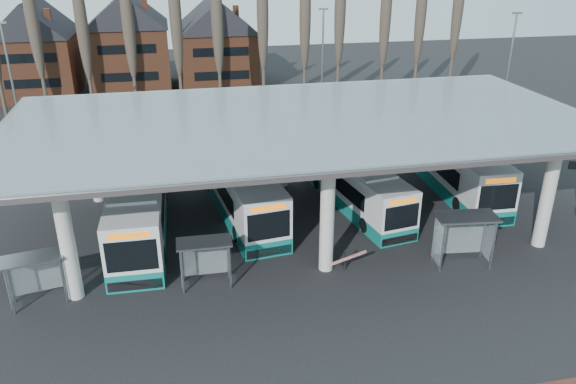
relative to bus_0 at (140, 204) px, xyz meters
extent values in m
plane|color=black|center=(9.18, -8.69, -1.65)|extent=(140.00, 140.00, 0.00)
cylinder|color=beige|center=(-2.82, -6.19, 1.35)|extent=(0.70, 0.70, 6.00)
cylinder|color=beige|center=(-2.82, 4.81, 1.35)|extent=(0.70, 0.70, 6.00)
cylinder|color=beige|center=(9.18, -6.19, 1.35)|extent=(0.70, 0.70, 6.00)
cylinder|color=beige|center=(9.18, 4.81, 1.35)|extent=(0.70, 0.70, 6.00)
cylinder|color=beige|center=(21.18, -6.19, 1.35)|extent=(0.70, 0.70, 6.00)
cylinder|color=beige|center=(21.18, 4.81, 1.35)|extent=(0.70, 0.70, 6.00)
cube|color=gray|center=(9.18, -0.69, 4.60)|extent=(32.00, 16.00, 0.12)
cube|color=silver|center=(9.18, -0.69, 4.67)|extent=(31.50, 15.50, 0.04)
cone|color=#473D33|center=(-8.82, 24.31, 5.60)|extent=(0.36, 0.36, 14.50)
ellipsoid|color=#473D33|center=(-8.82, 24.31, 7.34)|extent=(1.10, 1.10, 11.02)
cone|color=#473D33|center=(-4.82, 24.31, 5.60)|extent=(0.36, 0.36, 14.50)
ellipsoid|color=#473D33|center=(-4.82, 24.31, 7.34)|extent=(1.10, 1.10, 11.02)
cone|color=#473D33|center=(-0.82, 24.31, 5.60)|extent=(0.36, 0.36, 14.50)
ellipsoid|color=#473D33|center=(-0.82, 24.31, 7.34)|extent=(1.10, 1.10, 11.02)
cone|color=#473D33|center=(3.18, 24.31, 5.60)|extent=(0.36, 0.36, 14.50)
ellipsoid|color=#473D33|center=(3.18, 24.31, 7.34)|extent=(1.10, 1.10, 11.02)
cone|color=#473D33|center=(7.18, 24.31, 5.60)|extent=(0.36, 0.36, 14.50)
ellipsoid|color=#473D33|center=(7.18, 24.31, 7.34)|extent=(1.10, 1.10, 11.02)
cone|color=#473D33|center=(11.18, 24.31, 5.60)|extent=(0.36, 0.36, 14.50)
ellipsoid|color=#473D33|center=(11.18, 24.31, 7.34)|extent=(1.10, 1.10, 11.02)
cone|color=#473D33|center=(15.18, 24.31, 5.60)|extent=(0.36, 0.36, 14.50)
ellipsoid|color=#473D33|center=(15.18, 24.31, 7.34)|extent=(1.10, 1.10, 11.02)
cone|color=#473D33|center=(19.18, 24.31, 5.60)|extent=(0.36, 0.36, 14.50)
ellipsoid|color=#473D33|center=(19.18, 24.31, 7.34)|extent=(1.10, 1.10, 11.02)
cone|color=#473D33|center=(23.18, 24.31, 5.60)|extent=(0.36, 0.36, 14.50)
ellipsoid|color=#473D33|center=(23.18, 24.31, 7.34)|extent=(1.10, 1.10, 11.02)
cone|color=#473D33|center=(27.18, 24.31, 5.60)|extent=(0.36, 0.36, 14.50)
ellipsoid|color=#473D33|center=(27.18, 24.31, 7.34)|extent=(1.10, 1.10, 11.02)
cone|color=#473D33|center=(31.18, 24.31, 5.60)|extent=(0.36, 0.36, 14.50)
ellipsoid|color=#473D33|center=(31.18, 24.31, 7.34)|extent=(1.10, 1.10, 11.02)
cube|color=brown|center=(-11.32, 35.31, 1.85)|extent=(8.00, 10.00, 7.00)
cube|color=brown|center=(-1.82, 35.31, 1.85)|extent=(8.00, 10.00, 7.00)
cube|color=brown|center=(7.68, 35.31, 1.85)|extent=(8.00, 10.00, 7.00)
cylinder|color=slate|center=(-8.82, 13.31, 3.35)|extent=(0.16, 0.16, 10.00)
cube|color=slate|center=(-8.82, 13.31, 8.45)|extent=(0.80, 0.15, 0.15)
cylinder|color=slate|center=(15.18, 17.31, 3.35)|extent=(0.16, 0.16, 10.00)
cube|color=slate|center=(15.18, 17.31, 8.45)|extent=(0.80, 0.15, 0.15)
cylinder|color=slate|center=(29.18, 11.31, 3.35)|extent=(0.16, 0.16, 10.00)
cube|color=slate|center=(29.18, 11.31, 8.45)|extent=(0.80, 0.15, 0.15)
cube|color=silver|center=(0.00, -0.08, 0.24)|extent=(2.93, 12.63, 2.93)
cube|color=#0D6A65|center=(0.00, -0.08, -1.18)|extent=(2.95, 12.65, 0.94)
cube|color=silver|center=(0.00, -0.08, 1.76)|extent=(2.56, 7.60, 0.19)
cube|color=black|center=(0.01, 0.44, 0.34)|extent=(2.90, 9.11, 1.15)
cube|color=black|center=(-0.13, -6.35, 0.29)|extent=(2.35, 0.11, 1.57)
cube|color=black|center=(0.13, 6.18, 0.34)|extent=(2.27, 0.11, 1.26)
cube|color=#DC630C|center=(-0.13, -6.35, 1.34)|extent=(1.87, 0.09, 0.31)
cube|color=black|center=(-0.13, -6.34, -1.28)|extent=(2.54, 0.14, 0.52)
cylinder|color=black|center=(-1.29, -4.04, -1.15)|extent=(0.31, 1.01, 1.01)
cylinder|color=black|center=(1.13, -4.09, -1.15)|extent=(0.31, 1.01, 1.01)
cylinder|color=black|center=(-1.14, 3.61, -1.15)|extent=(0.31, 1.01, 1.01)
cylinder|color=black|center=(1.28, 3.56, -1.15)|extent=(0.31, 1.01, 1.01)
cube|color=silver|center=(5.83, 1.46, 0.17)|extent=(4.05, 12.36, 2.83)
cube|color=#0D6A65|center=(5.83, 1.46, -1.19)|extent=(4.07, 12.38, 0.91)
cube|color=silver|center=(5.83, 1.46, 1.64)|extent=(3.20, 7.51, 0.18)
cube|color=black|center=(5.77, 1.96, 0.27)|extent=(3.67, 8.99, 1.11)
cube|color=black|center=(6.57, -4.55, 0.22)|extent=(2.26, 0.34, 1.52)
cube|color=black|center=(5.09, 7.46, 0.27)|extent=(2.18, 0.33, 1.21)
cube|color=#DC630C|center=(6.57, -4.55, 1.23)|extent=(1.80, 0.27, 0.30)
cube|color=black|center=(6.57, -4.54, -1.30)|extent=(2.44, 0.38, 0.51)
cylinder|color=black|center=(5.14, -2.50, -1.16)|extent=(0.40, 1.00, 0.97)
cylinder|color=black|center=(7.46, -2.21, -1.16)|extent=(0.40, 1.00, 0.97)
cylinder|color=black|center=(4.24, 4.82, -1.16)|extent=(0.40, 1.00, 0.97)
cylinder|color=black|center=(6.56, 5.11, -1.16)|extent=(0.40, 1.00, 0.97)
cube|color=silver|center=(12.88, 0.75, 0.00)|extent=(4.05, 11.22, 2.56)
cube|color=#0D6A65|center=(12.88, 0.75, -1.24)|extent=(4.08, 11.24, 0.82)
cube|color=silver|center=(12.88, 0.75, 1.33)|extent=(3.12, 6.84, 0.16)
cube|color=black|center=(12.81, 1.20, 0.09)|extent=(3.60, 8.19, 1.01)
cube|color=black|center=(13.75, -4.66, 0.04)|extent=(2.04, 0.38, 1.37)
cube|color=black|center=(12.01, 6.15, 0.09)|extent=(1.97, 0.37, 1.10)
cube|color=#DC630C|center=(13.75, -4.66, 0.96)|extent=(1.62, 0.31, 0.27)
cube|color=black|center=(13.75, -4.65, -1.33)|extent=(2.20, 0.43, 0.46)
cylinder|color=black|center=(12.39, -2.86, -1.21)|extent=(0.39, 0.91, 0.88)
cylinder|color=black|center=(14.48, -2.52, -1.21)|extent=(0.39, 0.91, 0.88)
cylinder|color=black|center=(11.33, 3.74, -1.21)|extent=(0.39, 0.91, 0.88)
cylinder|color=black|center=(13.42, 4.08, -1.21)|extent=(0.39, 0.91, 0.88)
cube|color=silver|center=(20.14, 2.33, 0.20)|extent=(3.11, 12.43, 2.88)
cube|color=#0D6A65|center=(20.14, 2.33, -1.19)|extent=(3.13, 12.45, 0.93)
cube|color=silver|center=(20.14, 2.33, 1.69)|extent=(2.65, 7.49, 0.19)
cube|color=black|center=(20.16, 2.84, 0.30)|extent=(3.02, 8.98, 1.13)
cube|color=black|center=(19.90, -3.82, 0.25)|extent=(2.31, 0.15, 1.54)
cube|color=black|center=(20.39, 8.47, 0.30)|extent=(2.23, 0.15, 1.23)
cube|color=#DC630C|center=(19.90, -3.82, 1.28)|extent=(1.84, 0.12, 0.31)
cube|color=black|center=(19.90, -3.81, -1.29)|extent=(2.49, 0.18, 0.51)
cylinder|color=black|center=(18.80, -1.53, -1.16)|extent=(0.33, 1.00, 0.99)
cylinder|color=black|center=(21.17, -1.62, -1.16)|extent=(0.33, 1.00, 0.99)
cylinder|color=black|center=(19.10, 5.97, -1.16)|extent=(0.33, 1.00, 0.99)
cylinder|color=black|center=(21.47, 5.87, -1.16)|extent=(0.33, 1.00, 0.99)
cube|color=gray|center=(-5.35, -7.07, -0.50)|extent=(0.09, 0.09, 2.30)
cube|color=gray|center=(-3.19, -6.61, -0.50)|extent=(0.09, 0.09, 2.30)
cube|color=gray|center=(-5.56, -6.08, -0.50)|extent=(0.09, 0.09, 2.30)
cube|color=gray|center=(-3.40, -5.62, -0.50)|extent=(0.09, 0.09, 2.30)
cube|color=gray|center=(-4.37, -6.35, 0.69)|extent=(2.78, 1.79, 0.09)
cube|color=silver|center=(-4.49, -5.81, -0.46)|extent=(2.16, 0.49, 1.84)
cube|color=silver|center=(-5.50, -6.58, -0.46)|extent=(0.24, 1.00, 1.84)
cube|color=silver|center=(-3.25, -6.11, -0.46)|extent=(0.24, 1.00, 1.84)
cube|color=gray|center=(2.08, -6.95, -0.50)|extent=(0.07, 0.07, 2.29)
cube|color=gray|center=(4.28, -6.99, -0.50)|extent=(0.07, 0.07, 2.29)
cube|color=gray|center=(2.09, -5.94, -0.50)|extent=(0.07, 0.07, 2.29)
cube|color=gray|center=(4.29, -5.98, -0.50)|extent=(0.07, 0.07, 2.29)
cube|color=gray|center=(3.18, -6.46, 0.69)|extent=(2.59, 1.33, 0.09)
cube|color=silver|center=(3.19, -5.91, -0.46)|extent=(2.20, 0.08, 1.83)
cube|color=silver|center=(2.04, -6.44, -0.46)|extent=(0.06, 1.01, 1.83)
cube|color=silver|center=(4.33, -6.48, -0.46)|extent=(0.06, 1.01, 1.83)
cube|color=gray|center=(14.67, -7.67, -0.31)|extent=(0.10, 0.10, 2.68)
cube|color=gray|center=(17.23, -7.98, -0.31)|extent=(0.10, 0.10, 2.68)
cube|color=gray|center=(14.81, -6.50, -0.31)|extent=(0.10, 0.10, 2.68)
cube|color=gray|center=(17.37, -6.81, -0.31)|extent=(0.10, 0.10, 2.68)
cube|color=gray|center=(16.02, -7.24, 1.09)|extent=(3.16, 1.85, 0.11)
cube|color=silver|center=(16.10, -6.60, -0.26)|extent=(2.56, 0.35, 2.15)
cube|color=silver|center=(14.69, -7.08, -0.26)|extent=(0.18, 1.18, 2.15)
cube|color=silver|center=(17.35, -7.40, -0.26)|extent=(0.18, 1.18, 2.15)
cube|color=black|center=(10.09, -6.49, -1.08)|extent=(0.08, 0.08, 1.13)
cube|color=red|center=(10.09, -7.00, -0.67)|extent=(2.13, 0.96, 0.10)
camera|label=1|loc=(2.32, -29.65, 13.37)|focal=35.00mm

